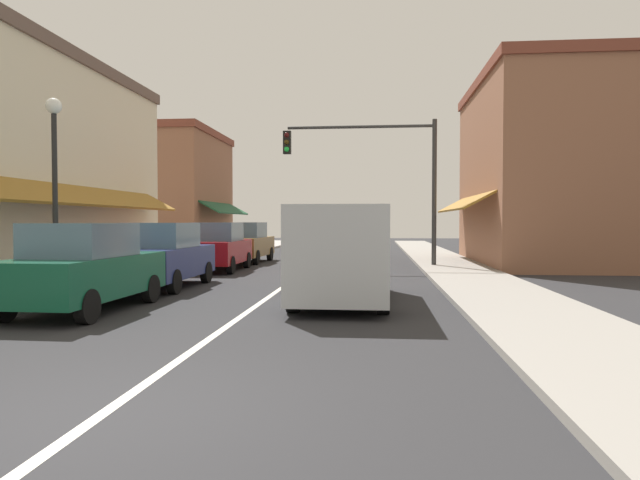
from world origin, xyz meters
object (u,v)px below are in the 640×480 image
parked_car_nearest_left (84,268)px  street_lamp_left_near (55,164)px  traffic_signal_mast_arm (380,165)px  parked_car_far_left (246,243)px  van_in_lane (343,251)px  parked_car_second_left (163,256)px  parked_car_third_left (218,247)px

parked_car_nearest_left → street_lamp_left_near: (-1.57, 1.69, 2.26)m
traffic_signal_mast_arm → parked_car_far_left: bearing=159.2°
van_in_lane → street_lamp_left_near: 6.93m
parked_car_second_left → traffic_signal_mast_arm: traffic_signal_mast_arm is taller
parked_car_nearest_left → van_in_lane: (5.07, 1.85, 0.27)m
parked_car_nearest_left → street_lamp_left_near: street_lamp_left_near is taller
parked_car_third_left → parked_car_far_left: (0.04, 4.35, 0.00)m
parked_car_third_left → van_in_lane: size_ratio=0.80×
parked_car_third_left → traffic_signal_mast_arm: 7.02m
parked_car_third_left → van_in_lane: bearing=-58.2°
parked_car_nearest_left → parked_car_second_left: 4.16m
parked_car_nearest_left → street_lamp_left_near: size_ratio=0.89×
parked_car_nearest_left → street_lamp_left_near: 3.23m
parked_car_second_left → parked_car_third_left: (0.01, 5.42, 0.00)m
parked_car_second_left → van_in_lane: size_ratio=0.79×
traffic_signal_mast_arm → street_lamp_left_near: traffic_signal_mast_arm is taller
parked_car_nearest_left → van_in_lane: van_in_lane is taller
van_in_lane → parked_car_nearest_left: bearing=-159.6°
van_in_lane → parked_car_second_left: bearing=155.7°
parked_car_far_left → van_in_lane: van_in_lane is taller
parked_car_far_left → parked_car_nearest_left: bearing=-88.7°
parked_car_third_left → street_lamp_left_near: street_lamp_left_near is taller
parked_car_far_left → traffic_signal_mast_arm: traffic_signal_mast_arm is taller
parked_car_third_left → parked_car_nearest_left: bearing=-91.4°
parked_car_nearest_left → traffic_signal_mast_arm: 13.49m
parked_car_second_left → traffic_signal_mast_arm: 10.09m
parked_car_third_left → traffic_signal_mast_arm: (5.92, 2.12, 3.12)m
parked_car_second_left → parked_car_third_left: size_ratio=0.99×
parked_car_second_left → parked_car_far_left: (0.05, 9.78, 0.00)m
parked_car_second_left → traffic_signal_mast_arm: size_ratio=0.68×
van_in_lane → street_lamp_left_near: size_ratio=1.12×
parked_car_second_left → parked_car_third_left: bearing=89.9°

